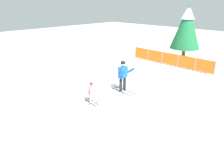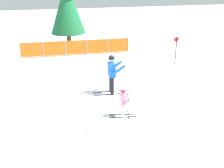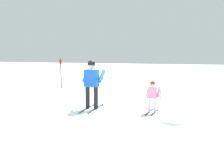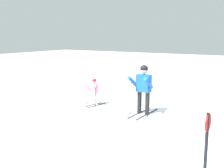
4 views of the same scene
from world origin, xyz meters
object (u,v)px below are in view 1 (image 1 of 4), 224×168
conifer_far (187,26)px  safety_fence (170,59)px  skier_adult (123,73)px  skier_child (92,91)px

conifer_far → safety_fence: bearing=-85.3°
skier_adult → safety_fence: (-0.86, 6.21, -0.50)m
skier_child → conifer_far: size_ratio=0.24×
skier_adult → safety_fence: 6.29m
skier_adult → skier_child: (-0.09, -2.13, -0.42)m
skier_adult → safety_fence: bearing=99.5°
safety_fence → skier_adult: bearing=-82.1°
safety_fence → conifer_far: 3.38m
skier_adult → skier_child: bearing=-90.8°
skier_child → conifer_far: conifer_far is taller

